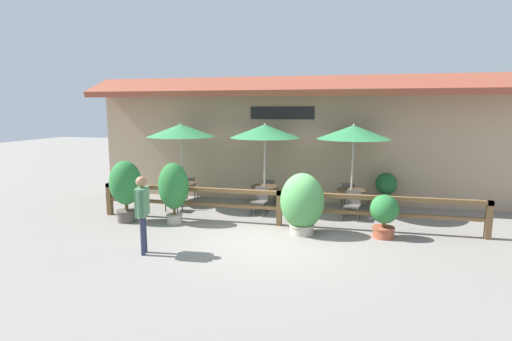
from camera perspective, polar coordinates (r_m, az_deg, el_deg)
name	(u,v)px	position (r m, az deg, el deg)	size (l,w,h in m)	color
ground_plane	(272,237)	(9.97, 2.30, -9.53)	(60.00, 60.00, 0.00)	gray
building_facade	(295,138)	(13.55, 5.56, 4.65)	(14.28, 1.49, 4.23)	tan
patio_railing	(279,200)	(10.78, 3.35, -4.29)	(10.40, 0.14, 0.95)	brown
patio_umbrella_near	(181,130)	(13.01, -10.68, 5.65)	(2.17, 2.17, 2.70)	#B7B2A8
dining_table_near	(183,188)	(13.24, -10.45, -2.44)	(0.88, 0.88, 0.74)	#4C3826
chair_near_streetside	(175,196)	(12.65, -11.56, -3.59)	(0.43, 0.43, 0.83)	#514C47
chair_near_wallside	(190,188)	(13.88, -9.38, -2.44)	(0.46, 0.46, 0.83)	#514C47
patio_umbrella_middle	(265,131)	(12.31, 1.26, 5.63)	(2.17, 2.17, 2.70)	#B7B2A8
dining_table_middle	(265,191)	(12.55, 1.23, -2.91)	(0.88, 0.88, 0.74)	#4C3826
chair_middle_streetside	(260,200)	(11.91, 0.61, -4.19)	(0.48, 0.48, 0.83)	#514C47
chair_middle_wallside	(269,190)	(13.24, 1.93, -2.87)	(0.43, 0.43, 0.83)	#514C47
patio_umbrella_far	(354,132)	(12.11, 13.77, 5.33)	(2.17, 2.17, 2.70)	#B7B2A8
dining_table_far	(351,194)	(12.36, 13.45, -3.33)	(0.88, 0.88, 0.74)	#4C3826
chair_far_streetside	(353,204)	(11.75, 13.65, -4.61)	(0.49, 0.49, 0.83)	#514C47
chair_far_wallside	(349,194)	(13.02, 13.10, -3.30)	(0.50, 0.50, 0.83)	#514C47
potted_plant_entrance_palm	(384,214)	(10.27, 17.84, -5.90)	(0.68, 0.61, 1.08)	#9E4C33
potted_plant_small_flowering	(174,188)	(11.17, -11.69, -2.43)	(0.84, 0.76, 1.68)	#B7AD99
potted_plant_tall_tropical	(302,203)	(10.09, 6.61, -4.60)	(1.10, 0.99, 1.55)	#B7AD99
potted_plant_corner_fern	(126,186)	(11.67, -18.14, -2.14)	(0.90, 0.81, 1.72)	#564C47
potted_plant_broad_leaf	(386,190)	(13.16, 18.07, -2.72)	(0.66, 0.62, 1.16)	#9E4C33
pedestrian	(142,205)	(8.92, -15.95, -4.69)	(0.32, 0.58, 1.72)	#2D334C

